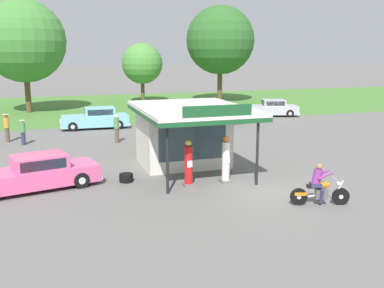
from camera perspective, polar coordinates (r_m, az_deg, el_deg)
name	(u,v)px	position (r m, az deg, el deg)	size (l,w,h in m)	color
ground_plane	(259,191)	(18.31, 8.68, -6.00)	(300.00, 300.00, 0.00)	slate
grass_verge_strip	(129,105)	(46.53, -8.20, 4.95)	(120.00, 24.00, 0.01)	#477A33
service_station_kiosk	(185,130)	(21.57, -0.92, 1.77)	(4.82, 6.54, 3.53)	silver
gas_pump_nearside	(189,165)	(18.52, -0.45, -2.72)	(0.44, 0.44, 1.99)	slate
gas_pump_offside	(226,161)	(19.07, 4.39, -2.23)	(0.44, 0.44, 2.04)	slate
motorcycle_with_rider	(319,188)	(16.98, 16.11, -5.47)	(2.13, 0.88, 1.58)	black
featured_classic_sedan	(33,174)	(19.20, -19.84, -3.71)	(5.72, 2.96, 1.44)	#E55993
parked_car_second_row_spare	(270,109)	(39.15, 9.99, 4.53)	(5.36, 3.11, 1.43)	#B7B7BC
parked_car_back_row_centre	(96,119)	(33.14, -12.31, 3.20)	(5.02, 1.98, 1.53)	#7AC6D1
parked_car_back_row_far_left	(218,116)	(34.21, 3.43, 3.66)	(5.18, 3.05, 1.48)	black
bystander_admiring_sedan	(117,128)	(27.58, -9.70, 2.08)	(0.34, 0.34, 1.78)	brown
bystander_standing_back_lot	(23,132)	(28.50, -21.02, 1.50)	(0.34, 0.34, 1.54)	#2D3351
bystander_chatting_near_pumps	(7,127)	(29.73, -22.82, 2.05)	(0.39, 0.39, 1.77)	brown
tree_oak_left	(142,64)	(48.82, -6.46, 10.29)	(4.40, 4.40, 6.44)	brown
tree_oak_right	(24,43)	(43.33, -20.87, 12.09)	(7.42, 7.42, 10.15)	brown
tree_oak_distant_spare	(220,40)	(48.78, 3.68, 13.23)	(7.32, 7.32, 10.36)	brown
spare_tire_stack	(126,178)	(19.48, -8.50, -4.34)	(0.60, 0.60, 0.36)	black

